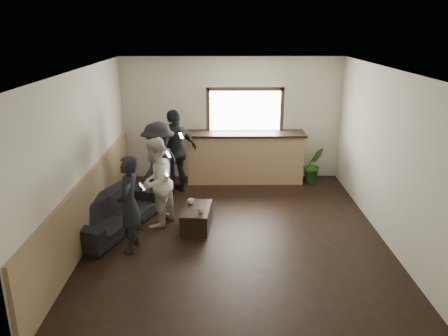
{
  "coord_description": "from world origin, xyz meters",
  "views": [
    {
      "loc": [
        -0.24,
        -6.88,
        3.47
      ],
      "look_at": [
        -0.19,
        0.4,
        1.06
      ],
      "focal_mm": 35.0,
      "sensor_mm": 36.0,
      "label": 1
    }
  ],
  "objects_px": {
    "sofa": "(115,213)",
    "person_b": "(155,183)",
    "potted_plant": "(314,165)",
    "person_c": "(159,167)",
    "bar_counter": "(245,154)",
    "person_d": "(176,152)",
    "coffee_table": "(197,218)",
    "cup_a": "(191,201)",
    "cup_b": "(201,210)",
    "person_a": "(129,204)"
  },
  "relations": [
    {
      "from": "cup_b",
      "to": "person_a",
      "type": "xyz_separation_m",
      "value": [
        -1.09,
        -0.6,
        0.37
      ]
    },
    {
      "from": "bar_counter",
      "to": "sofa",
      "type": "relative_size",
      "value": 1.32
    },
    {
      "from": "sofa",
      "to": "person_d",
      "type": "relative_size",
      "value": 1.13
    },
    {
      "from": "cup_a",
      "to": "potted_plant",
      "type": "relative_size",
      "value": 0.14
    },
    {
      "from": "potted_plant",
      "to": "person_a",
      "type": "distance_m",
      "value": 4.76
    },
    {
      "from": "coffee_table",
      "to": "cup_a",
      "type": "bearing_deg",
      "value": 119.38
    },
    {
      "from": "bar_counter",
      "to": "person_a",
      "type": "distance_m",
      "value": 3.83
    },
    {
      "from": "person_c",
      "to": "person_b",
      "type": "bearing_deg",
      "value": 29.33
    },
    {
      "from": "cup_a",
      "to": "person_d",
      "type": "relative_size",
      "value": 0.06
    },
    {
      "from": "sofa",
      "to": "bar_counter",
      "type": "bearing_deg",
      "value": -22.65
    },
    {
      "from": "sofa",
      "to": "coffee_table",
      "type": "relative_size",
      "value": 2.41
    },
    {
      "from": "bar_counter",
      "to": "person_b",
      "type": "height_order",
      "value": "bar_counter"
    },
    {
      "from": "cup_a",
      "to": "person_d",
      "type": "bearing_deg",
      "value": 104.95
    },
    {
      "from": "person_a",
      "to": "person_c",
      "type": "xyz_separation_m",
      "value": [
        0.25,
        1.67,
        0.08
      ]
    },
    {
      "from": "person_a",
      "to": "person_b",
      "type": "height_order",
      "value": "person_b"
    },
    {
      "from": "person_d",
      "to": "person_b",
      "type": "bearing_deg",
      "value": 42.22
    },
    {
      "from": "coffee_table",
      "to": "person_d",
      "type": "relative_size",
      "value": 0.47
    },
    {
      "from": "sofa",
      "to": "person_c",
      "type": "distance_m",
      "value": 1.26
    },
    {
      "from": "cup_b",
      "to": "person_c",
      "type": "relative_size",
      "value": 0.06
    },
    {
      "from": "cup_a",
      "to": "person_a",
      "type": "distance_m",
      "value": 1.38
    },
    {
      "from": "person_c",
      "to": "coffee_table",
      "type": "bearing_deg",
      "value": 67.86
    },
    {
      "from": "coffee_table",
      "to": "person_d",
      "type": "xyz_separation_m",
      "value": [
        -0.53,
        1.76,
        0.71
      ]
    },
    {
      "from": "cup_b",
      "to": "person_b",
      "type": "height_order",
      "value": "person_b"
    },
    {
      "from": "cup_a",
      "to": "cup_b",
      "type": "distance_m",
      "value": 0.44
    },
    {
      "from": "cup_a",
      "to": "person_a",
      "type": "xyz_separation_m",
      "value": [
        -0.89,
        -0.99,
        0.37
      ]
    },
    {
      "from": "sofa",
      "to": "person_a",
      "type": "xyz_separation_m",
      "value": [
        0.45,
        -0.79,
        0.49
      ]
    },
    {
      "from": "cup_a",
      "to": "person_c",
      "type": "relative_size",
      "value": 0.07
    },
    {
      "from": "potted_plant",
      "to": "sofa",
      "type": "bearing_deg",
      "value": -149.37
    },
    {
      "from": "coffee_table",
      "to": "person_a",
      "type": "relative_size",
      "value": 0.54
    },
    {
      "from": "coffee_table",
      "to": "person_b",
      "type": "xyz_separation_m",
      "value": [
        -0.73,
        0.13,
        0.62
      ]
    },
    {
      "from": "cup_a",
      "to": "person_c",
      "type": "distance_m",
      "value": 1.03
    },
    {
      "from": "sofa",
      "to": "person_b",
      "type": "bearing_deg",
      "value": -57.33
    },
    {
      "from": "person_a",
      "to": "person_d",
      "type": "xyz_separation_m",
      "value": [
        0.48,
        2.56,
        0.11
      ]
    },
    {
      "from": "coffee_table",
      "to": "person_b",
      "type": "bearing_deg",
      "value": 169.67
    },
    {
      "from": "sofa",
      "to": "coffee_table",
      "type": "distance_m",
      "value": 1.46
    },
    {
      "from": "bar_counter",
      "to": "person_c",
      "type": "height_order",
      "value": "bar_counter"
    },
    {
      "from": "coffee_table",
      "to": "cup_b",
      "type": "height_order",
      "value": "cup_b"
    },
    {
      "from": "sofa",
      "to": "person_d",
      "type": "distance_m",
      "value": 2.09
    },
    {
      "from": "person_d",
      "to": "coffee_table",
      "type": "bearing_deg",
      "value": 65.87
    },
    {
      "from": "bar_counter",
      "to": "person_d",
      "type": "xyz_separation_m",
      "value": [
        -1.51,
        -0.72,
        0.26
      ]
    },
    {
      "from": "sofa",
      "to": "cup_a",
      "type": "bearing_deg",
      "value": -59.46
    },
    {
      "from": "person_a",
      "to": "person_c",
      "type": "bearing_deg",
      "value": 173.87
    },
    {
      "from": "sofa",
      "to": "cup_b",
      "type": "height_order",
      "value": "sofa"
    },
    {
      "from": "potted_plant",
      "to": "person_d",
      "type": "distance_m",
      "value": 3.17
    },
    {
      "from": "cup_b",
      "to": "potted_plant",
      "type": "height_order",
      "value": "potted_plant"
    },
    {
      "from": "cup_b",
      "to": "sofa",
      "type": "bearing_deg",
      "value": 172.92
    },
    {
      "from": "coffee_table",
      "to": "cup_b",
      "type": "xyz_separation_m",
      "value": [
        0.08,
        -0.2,
        0.23
      ]
    },
    {
      "from": "person_a",
      "to": "person_d",
      "type": "relative_size",
      "value": 0.87
    },
    {
      "from": "coffee_table",
      "to": "person_c",
      "type": "xyz_separation_m",
      "value": [
        -0.76,
        0.87,
        0.68
      ]
    },
    {
      "from": "bar_counter",
      "to": "cup_a",
      "type": "xyz_separation_m",
      "value": [
        -1.09,
        -2.28,
        -0.22
      ]
    }
  ]
}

